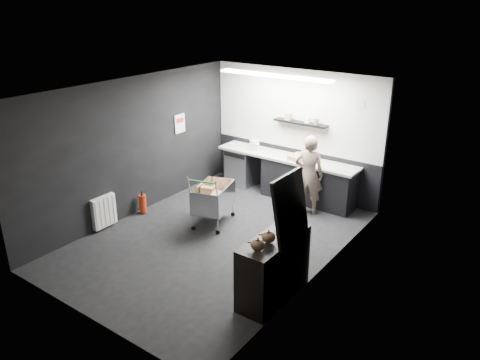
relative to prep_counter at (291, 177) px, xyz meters
The scene contains 22 objects.
floor 2.47m from the prep_counter, 93.20° to the right, with size 5.50×5.50×0.00m, color black.
ceiling 3.30m from the prep_counter, 93.20° to the right, with size 5.50×5.50×0.00m, color white.
wall_back 0.96m from the prep_counter, 112.30° to the left, with size 5.50×5.50×0.00m, color black.
wall_front 5.25m from the prep_counter, 91.50° to the right, with size 5.50×5.50×0.00m, color black.
wall_left 3.35m from the prep_counter, 131.43° to the right, with size 5.50×5.50×0.00m, color black.
wall_right 3.18m from the prep_counter, 52.38° to the right, with size 5.50×5.50×0.00m, color black.
kitchen_wall_panel 1.43m from the prep_counter, 113.58° to the left, with size 3.95×0.02×1.70m, color silver.
dado_panel 0.34m from the prep_counter, 113.58° to the left, with size 3.95×0.02×1.00m, color black.
floating_shelf 1.18m from the prep_counter, 72.13° to the left, with size 1.20×0.22×0.04m, color black.
wall_clock 2.13m from the prep_counter, 13.36° to the left, with size 0.20×0.20×0.03m, color silver.
poster 2.63m from the prep_counter, 152.11° to the right, with size 0.02×0.30×0.40m, color white.
poster_red_band 2.66m from the prep_counter, 152.05° to the right, with size 0.01×0.22×0.10m, color red.
radiator 3.92m from the prep_counter, 122.01° to the right, with size 0.10×0.50×0.60m, color silver.
ceiling_strip 2.29m from the prep_counter, 103.37° to the right, with size 2.40×0.20×0.04m, color white.
prep_counter is the anchor object (origin of this frame).
person 0.86m from the prep_counter, 34.82° to the right, with size 0.58×0.38×1.60m, color #C6B29D.
shopping_cart 2.03m from the prep_counter, 106.27° to the right, with size 0.81×1.10×1.05m.
sideboard 3.64m from the prep_counter, 63.59° to the right, with size 0.55×1.28×1.91m.
fire_extinguisher 3.16m from the prep_counter, 129.12° to the right, with size 0.14×0.14×0.46m.
cardboard_box 0.56m from the prep_counter, 10.41° to the right, with size 0.49×0.38×0.10m, color #A38657.
pink_tub 1.10m from the prep_counter, behind, with size 0.21×0.21×0.21m, color beige.
white_container 1.06m from the prep_counter, behind, with size 0.18×0.14×0.16m, color silver.
Camera 1 is at (4.69, -5.80, 4.10)m, focal length 35.00 mm.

